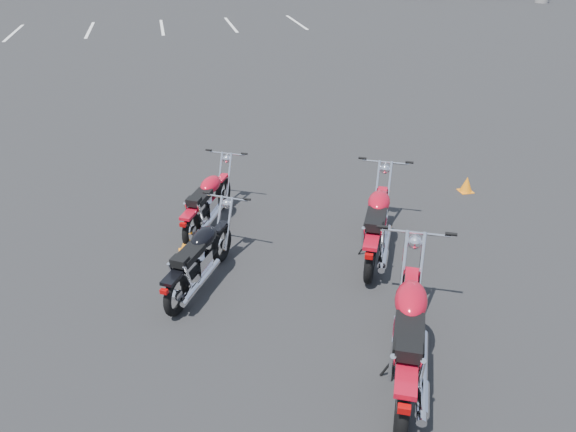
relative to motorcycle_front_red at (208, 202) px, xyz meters
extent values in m
plane|color=black|center=(0.77, -1.75, -0.41)|extent=(120.00, 120.00, 0.00)
torus|color=black|center=(0.29, 0.56, -0.15)|extent=(0.33, 0.50, 0.52)
cylinder|color=silver|center=(0.29, 0.56, -0.15)|extent=(0.14, 0.16, 0.14)
torus|color=black|center=(-0.30, -0.54, -0.15)|extent=(0.33, 0.50, 0.52)
cylinder|color=silver|center=(-0.30, -0.54, -0.15)|extent=(0.14, 0.16, 0.14)
cube|color=black|center=(0.00, 0.01, -0.11)|extent=(0.50, 0.84, 0.05)
cube|color=silver|center=(-0.02, -0.03, -0.06)|extent=(0.37, 0.40, 0.26)
cylinder|color=silver|center=(-0.02, -0.03, 0.09)|extent=(0.25, 0.27, 0.23)
ellipsoid|color=#B90B20|center=(0.07, 0.15, 0.21)|extent=(0.47, 0.57, 0.22)
cube|color=black|center=(-0.13, -0.22, 0.20)|extent=(0.42, 0.52, 0.09)
cube|color=black|center=(-0.23, -0.41, 0.23)|extent=(0.24, 0.23, 0.10)
cube|color=#B90B20|center=(-0.30, -0.56, 0.12)|extent=(0.31, 0.39, 0.04)
cube|color=#B90B20|center=(0.29, 0.56, 0.12)|extent=(0.24, 0.31, 0.03)
cylinder|color=silver|center=(-0.14, -0.48, 0.07)|extent=(0.11, 0.16, 0.34)
cylinder|color=silver|center=(-0.33, -0.38, 0.07)|extent=(0.11, 0.16, 0.34)
cylinder|color=silver|center=(0.00, -0.28, -0.17)|extent=(0.51, 0.88, 0.11)
cylinder|color=silver|center=(-0.13, -0.53, -0.15)|extent=(0.23, 0.32, 0.11)
cylinder|color=silver|center=(0.40, 0.62, 0.13)|extent=(0.19, 0.32, 0.68)
cylinder|color=silver|center=(0.27, 0.69, 0.13)|extent=(0.19, 0.32, 0.68)
sphere|color=silver|center=(0.40, 0.78, 0.35)|extent=(0.19, 0.19, 0.14)
cylinder|color=silver|center=(0.41, 0.79, 0.44)|extent=(0.55, 0.30, 0.03)
cylinder|color=black|center=(0.67, 0.64, 0.47)|extent=(0.11, 0.08, 0.03)
cylinder|color=black|center=(0.13, 0.92, 0.47)|extent=(0.11, 0.08, 0.03)
cylinder|color=black|center=(-0.15, -0.01, -0.28)|extent=(0.13, 0.08, 0.26)
cube|color=#990505|center=(-0.41, -0.76, 0.07)|extent=(0.10, 0.09, 0.05)
torus|color=black|center=(0.07, -1.02, -0.15)|extent=(0.35, 0.49, 0.51)
cylinder|color=silver|center=(0.07, -1.02, -0.15)|extent=(0.15, 0.16, 0.14)
torus|color=black|center=(-0.58, -2.07, -0.15)|extent=(0.35, 0.49, 0.51)
cylinder|color=silver|center=(-0.58, -2.07, -0.15)|extent=(0.15, 0.16, 0.14)
cube|color=black|center=(-0.25, -1.54, -0.12)|extent=(0.55, 0.81, 0.05)
cube|color=silver|center=(-0.28, -1.58, -0.07)|extent=(0.38, 0.40, 0.26)
cylinder|color=silver|center=(-0.28, -1.58, 0.09)|extent=(0.26, 0.27, 0.23)
ellipsoid|color=black|center=(-0.17, -1.41, 0.21)|extent=(0.49, 0.56, 0.22)
cube|color=black|center=(-0.39, -1.76, 0.19)|extent=(0.44, 0.52, 0.09)
cube|color=black|center=(-0.50, -1.94, 0.23)|extent=(0.24, 0.23, 0.10)
cube|color=black|center=(-0.59, -2.08, 0.12)|extent=(0.32, 0.39, 0.04)
cube|color=black|center=(0.07, -1.02, 0.12)|extent=(0.25, 0.31, 0.03)
cylinder|color=silver|center=(-0.43, -2.01, 0.06)|extent=(0.12, 0.16, 0.34)
cylinder|color=silver|center=(-0.60, -1.91, 0.06)|extent=(0.12, 0.16, 0.34)
cylinder|color=silver|center=(-0.27, -1.83, -0.17)|extent=(0.56, 0.84, 0.11)
cylinder|color=silver|center=(-0.42, -2.06, -0.15)|extent=(0.25, 0.31, 0.11)
cylinder|color=silver|center=(0.19, -0.97, 0.12)|extent=(0.21, 0.31, 0.68)
cylinder|color=silver|center=(0.06, -0.89, 0.12)|extent=(0.21, 0.31, 0.68)
sphere|color=silver|center=(0.20, -0.81, 0.35)|extent=(0.19, 0.19, 0.14)
cylinder|color=silver|center=(0.21, -0.80, 0.43)|extent=(0.52, 0.34, 0.03)
cylinder|color=black|center=(0.46, -0.97, 0.47)|extent=(0.10, 0.08, 0.03)
cylinder|color=black|center=(-0.05, -0.65, 0.47)|extent=(0.10, 0.08, 0.03)
cylinder|color=black|center=(-0.40, -1.55, -0.28)|extent=(0.12, 0.09, 0.26)
cube|color=#990505|center=(-0.71, -2.27, 0.06)|extent=(0.10, 0.09, 0.05)
torus|color=black|center=(2.50, -0.65, -0.11)|extent=(0.36, 0.58, 0.59)
cylinder|color=silver|center=(2.50, -0.65, -0.11)|extent=(0.16, 0.19, 0.16)
torus|color=black|center=(1.87, -1.94, -0.11)|extent=(0.36, 0.58, 0.59)
cylinder|color=silver|center=(1.87, -1.94, -0.11)|extent=(0.16, 0.19, 0.16)
cube|color=black|center=(2.19, -1.30, -0.07)|extent=(0.55, 0.97, 0.06)
cube|color=silver|center=(2.16, -1.34, -0.01)|extent=(0.41, 0.46, 0.30)
cylinder|color=silver|center=(2.16, -1.34, 0.17)|extent=(0.29, 0.31, 0.26)
ellipsoid|color=#B90B20|center=(2.27, -1.14, 0.30)|extent=(0.52, 0.65, 0.25)
cube|color=black|center=(2.06, -1.56, 0.28)|extent=(0.47, 0.60, 0.10)
cube|color=black|center=(1.95, -1.78, 0.32)|extent=(0.27, 0.26, 0.12)
cube|color=#B90B20|center=(1.86, -1.96, 0.20)|extent=(0.34, 0.45, 0.05)
cube|color=#B90B20|center=(2.50, -0.65, 0.20)|extent=(0.26, 0.36, 0.04)
cylinder|color=silver|center=(2.04, -1.86, 0.14)|extent=(0.12, 0.18, 0.39)
cylinder|color=silver|center=(1.83, -1.75, 0.14)|extent=(0.12, 0.18, 0.39)
cylinder|color=silver|center=(2.20, -1.63, -0.13)|extent=(0.56, 1.02, 0.13)
cylinder|color=silver|center=(2.06, -1.92, -0.11)|extent=(0.26, 0.37, 0.13)
cylinder|color=silver|center=(2.64, -0.59, 0.20)|extent=(0.21, 0.37, 0.78)
cylinder|color=silver|center=(2.48, -0.51, 0.20)|extent=(0.21, 0.37, 0.78)
sphere|color=silver|center=(2.63, -0.41, 0.46)|extent=(0.21, 0.21, 0.16)
cylinder|color=silver|center=(2.64, -0.39, 0.56)|extent=(0.63, 0.33, 0.03)
cylinder|color=black|center=(2.94, -0.56, 0.60)|extent=(0.12, 0.08, 0.04)
cylinder|color=black|center=(2.32, -0.25, 0.60)|extent=(0.12, 0.08, 0.04)
cylinder|color=black|center=(2.02, -1.32, -0.26)|extent=(0.15, 0.09, 0.30)
cube|color=#990505|center=(1.75, -2.19, 0.14)|extent=(0.11, 0.10, 0.06)
torus|color=black|center=(1.98, -2.89, -0.09)|extent=(0.38, 0.63, 0.64)
cylinder|color=silver|center=(1.98, -2.89, -0.09)|extent=(0.17, 0.20, 0.17)
torus|color=black|center=(1.31, -4.29, -0.09)|extent=(0.38, 0.63, 0.64)
cylinder|color=silver|center=(1.31, -4.29, -0.09)|extent=(0.17, 0.20, 0.17)
cube|color=black|center=(1.65, -3.59, -0.04)|extent=(0.58, 1.06, 0.06)
cube|color=silver|center=(1.62, -3.64, 0.02)|extent=(0.45, 0.50, 0.32)
cylinder|color=silver|center=(1.62, -3.64, 0.22)|extent=(0.31, 0.34, 0.28)
ellipsoid|color=#B90B20|center=(1.73, -3.42, 0.37)|extent=(0.56, 0.70, 0.28)
cube|color=black|center=(1.51, -3.88, 0.34)|extent=(0.51, 0.65, 0.11)
cube|color=black|center=(1.39, -4.12, 0.39)|extent=(0.30, 0.28, 0.13)
cube|color=#B90B20|center=(1.30, -4.31, 0.25)|extent=(0.37, 0.49, 0.05)
cube|color=#B90B20|center=(1.98, -2.89, 0.25)|extent=(0.28, 0.39, 0.04)
cylinder|color=silver|center=(1.50, -4.20, 0.18)|extent=(0.13, 0.20, 0.42)
cylinder|color=silver|center=(1.26, -4.09, 0.18)|extent=(0.13, 0.20, 0.42)
cylinder|color=silver|center=(1.66, -3.96, -0.11)|extent=(0.60, 1.11, 0.14)
cylinder|color=silver|center=(1.52, -4.27, -0.09)|extent=(0.28, 0.40, 0.14)
cylinder|color=silver|center=(2.12, -2.81, 0.26)|extent=(0.23, 0.41, 0.85)
cylinder|color=silver|center=(1.95, -2.73, 0.26)|extent=(0.23, 0.41, 0.85)
sphere|color=silver|center=(2.11, -2.62, 0.54)|extent=(0.23, 0.23, 0.17)
cylinder|color=silver|center=(2.12, -2.60, 0.65)|extent=(0.69, 0.35, 0.03)
cylinder|color=black|center=(2.45, -2.78, 0.69)|extent=(0.13, 0.09, 0.04)
cylinder|color=black|center=(1.77, -2.45, 0.69)|extent=(0.13, 0.09, 0.04)
cylinder|color=black|center=(1.46, -3.62, -0.25)|extent=(0.16, 0.10, 0.32)
cube|color=#990505|center=(1.18, -4.57, 0.18)|extent=(0.12, 0.10, 0.06)
cone|color=orange|center=(4.44, 0.25, -0.27)|extent=(0.21, 0.21, 0.26)
cube|color=orange|center=(4.44, 0.25, -0.40)|extent=(0.23, 0.23, 0.01)
cone|color=orange|center=(-0.38, -0.71, -0.25)|extent=(0.23, 0.23, 0.29)
cube|color=orange|center=(-0.38, -0.71, -0.40)|extent=(0.25, 0.25, 0.01)
cube|color=silver|center=(-6.23, 18.25, -0.40)|extent=(0.12, 4.00, 0.01)
cube|color=silver|center=(-3.23, 18.25, -0.40)|extent=(0.12, 4.00, 0.01)
cube|color=silver|center=(-0.23, 18.25, -0.40)|extent=(0.12, 4.00, 0.01)
cube|color=silver|center=(2.77, 18.25, -0.40)|extent=(0.12, 4.00, 0.01)
cube|color=silver|center=(5.77, 18.25, -0.40)|extent=(0.12, 4.00, 0.01)
camera|label=1|loc=(-0.49, -7.61, 3.77)|focal=35.00mm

